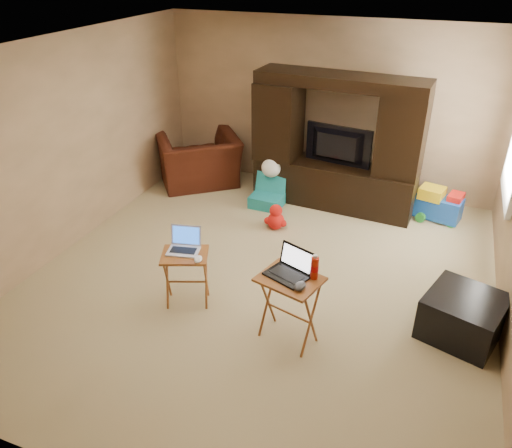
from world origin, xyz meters
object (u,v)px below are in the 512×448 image
at_px(plush_toy, 276,217).
at_px(tray_table_right, 289,309).
at_px(recliner, 199,160).
at_px(child_rocker, 268,187).
at_px(mouse_left, 198,259).
at_px(television, 336,147).
at_px(water_bottle, 315,268).
at_px(tray_table_left, 187,279).
at_px(ottoman, 463,316).
at_px(laptop_left, 183,242).
at_px(laptop_right, 287,265).
at_px(entertainment_center, 337,143).
at_px(push_toy, 439,204).
at_px(mouse_right, 300,286).

height_order(plush_toy, tray_table_right, tray_table_right).
bearing_deg(tray_table_right, recliner, 145.31).
xyz_separation_m(child_rocker, mouse_left, (0.19, -2.51, 0.33)).
bearing_deg(television, water_bottle, 108.53).
bearing_deg(tray_table_left, mouse_left, -41.32).
height_order(ottoman, laptop_left, laptop_left).
bearing_deg(tray_table_left, ottoman, -10.39).
distance_m(child_rocker, laptop_right, 2.86).
bearing_deg(recliner, television, 141.40).
relative_size(television, tray_table_left, 1.57).
bearing_deg(child_rocker, television, 23.52).
bearing_deg(entertainment_center, plush_toy, -114.01).
bearing_deg(laptop_left, push_toy, 38.40).
xyz_separation_m(tray_table_left, laptop_left, (-0.03, 0.03, 0.42)).
height_order(child_rocker, push_toy, child_rocker).
bearing_deg(plush_toy, recliner, 149.50).
bearing_deg(recliner, ottoman, 111.63).
height_order(plush_toy, ottoman, ottoman).
height_order(entertainment_center, mouse_right, entertainment_center).
relative_size(entertainment_center, mouse_right, 15.96).
bearing_deg(entertainment_center, laptop_right, -81.20).
distance_m(tray_table_right, mouse_left, 1.01).
bearing_deg(laptop_right, recliner, 150.77).
relative_size(recliner, mouse_left, 9.81).
relative_size(child_rocker, ottoman, 0.89).
relative_size(entertainment_center, plush_toy, 6.40).
bearing_deg(mouse_right, mouse_left, 169.45).
relative_size(plush_toy, laptop_left, 1.13).
distance_m(entertainment_center, child_rocker, 1.14).
distance_m(plush_toy, mouse_right, 2.38).
bearing_deg(water_bottle, tray_table_left, 176.84).
distance_m(push_toy, ottoman, 2.43).
xyz_separation_m(television, plush_toy, (-0.53, -0.95, -0.72)).
xyz_separation_m(entertainment_center, laptop_left, (-0.90, -2.80, -0.21)).
xyz_separation_m(child_rocker, push_toy, (2.33, 0.47, -0.07)).
distance_m(tray_table_left, mouse_left, 0.38).
relative_size(entertainment_center, tray_table_left, 3.79).
bearing_deg(mouse_right, water_bottle, 70.71).
bearing_deg(ottoman, plush_toy, 150.70).
bearing_deg(mouse_right, ottoman, 29.12).
distance_m(mouse_left, water_bottle, 1.19).
bearing_deg(mouse_right, recliner, 129.94).
relative_size(entertainment_center, push_toy, 3.68).
bearing_deg(mouse_left, laptop_left, 155.56).
height_order(tray_table_right, water_bottle, water_bottle).
bearing_deg(plush_toy, television, 60.93).
relative_size(plush_toy, tray_table_left, 0.59).
bearing_deg(water_bottle, mouse_right, -109.29).
distance_m(television, tray_table_right, 3.01).
distance_m(plush_toy, water_bottle, 2.26).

